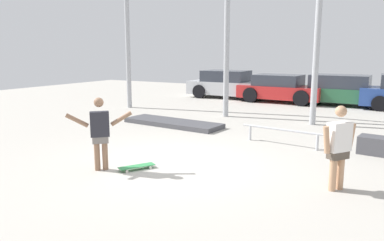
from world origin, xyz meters
The scene contains 10 objects.
ground_plane centered at (0.00, 0.00, 0.00)m, with size 36.00×36.00×0.00m, color #B2ADA3.
skateboarder centered at (-1.07, -1.06, 0.83)m, with size 1.00×0.98×1.50m.
skateboard centered at (-0.46, -0.69, 0.06)m, with size 0.55×0.76×0.08m.
manual_pad centered at (-2.38, 3.66, 0.07)m, with size 3.41×1.04×0.15m, color #47474C.
grind_rail centered at (1.52, 2.84, 0.34)m, with size 2.24×0.32×0.44m.
canopy_support_left centered at (-3.89, 6.09, 4.08)m, with size 4.79×0.20×6.97m.
parked_car_silver centered at (-3.93, 11.40, 0.69)m, with size 4.15×2.02×1.43m.
parked_car_red centered at (-1.05, 11.10, 0.64)m, with size 3.97×2.00×1.31m.
parked_car_green centered at (1.71, 11.40, 0.67)m, with size 4.53×1.89×1.37m.
bystander centered at (3.30, 0.15, 0.81)m, with size 0.49×0.66×1.50m.
Camera 1 is at (4.23, -6.54, 2.39)m, focal length 35.00 mm.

